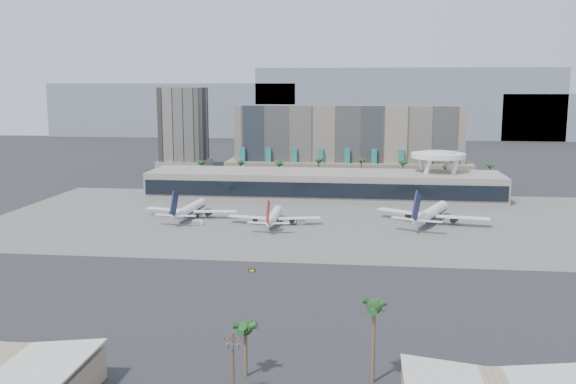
# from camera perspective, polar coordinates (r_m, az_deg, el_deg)

# --- Properties ---
(ground) EXTENTS (900.00, 900.00, 0.00)m
(ground) POSITION_cam_1_polar(r_m,az_deg,el_deg) (206.08, 1.12, -5.59)
(ground) COLOR #232326
(ground) RESTS_ON ground
(apron_pad) EXTENTS (260.00, 130.00, 0.06)m
(apron_pad) POSITION_cam_1_polar(r_m,az_deg,el_deg) (259.36, 2.34, -2.43)
(apron_pad) COLOR #5B5B59
(apron_pad) RESTS_ON ground
(mountain_ridge) EXTENTS (680.00, 60.00, 70.00)m
(mountain_ridge) POSITION_cam_1_polar(r_m,az_deg,el_deg) (668.45, 7.62, 7.40)
(mountain_ridge) COLOR gray
(mountain_ridge) RESTS_ON ground
(hotel) EXTENTS (140.00, 30.00, 42.00)m
(hotel) POSITION_cam_1_polar(r_m,az_deg,el_deg) (374.34, 5.35, 3.82)
(hotel) COLOR gray
(hotel) RESTS_ON ground
(office_tower) EXTENTS (30.00, 30.00, 52.00)m
(office_tower) POSITION_cam_1_polar(r_m,az_deg,el_deg) (415.34, -9.23, 5.15)
(office_tower) COLOR black
(office_tower) RESTS_ON ground
(terminal) EXTENTS (170.00, 32.50, 14.50)m
(terminal) POSITION_cam_1_polar(r_m,az_deg,el_deg) (312.04, 3.15, 0.81)
(terminal) COLOR #9B9488
(terminal) RESTS_ON ground
(saucer_structure) EXTENTS (26.00, 26.00, 21.89)m
(saucer_structure) POSITION_cam_1_polar(r_m,az_deg,el_deg) (317.90, 13.20, 2.90)
(saucer_structure) COLOR white
(saucer_structure) RESTS_ON ground
(palm_row) EXTENTS (157.80, 2.80, 13.10)m
(palm_row) POSITION_cam_1_polar(r_m,az_deg,el_deg) (345.92, 4.70, 2.31)
(palm_row) COLOR brown
(palm_row) RESTS_ON ground
(utility_pole) EXTENTS (3.20, 0.85, 12.00)m
(utility_pole) POSITION_cam_1_polar(r_m,az_deg,el_deg) (114.12, -4.91, -14.59)
(utility_pole) COLOR #4C3826
(utility_pole) RESTS_ON ground
(airliner_left) EXTENTS (39.03, 40.30, 13.91)m
(airliner_left) POSITION_cam_1_polar(r_m,az_deg,el_deg) (264.58, -8.73, -1.53)
(airliner_left) COLOR white
(airliner_left) RESTS_ON ground
(airliner_centre) EXTENTS (36.44, 37.49, 12.95)m
(airliner_centre) POSITION_cam_1_polar(r_m,az_deg,el_deg) (248.53, -1.30, -2.19)
(airliner_centre) COLOR white
(airliner_centre) RESTS_ON ground
(airliner_right) EXTENTS (42.82, 44.18, 16.07)m
(airliner_right) POSITION_cam_1_polar(r_m,az_deg,el_deg) (257.01, 12.58, -1.85)
(airliner_right) COLOR white
(airliner_right) RESTS_ON ground
(service_vehicle_a) EXTENTS (4.19, 2.37, 1.96)m
(service_vehicle_a) POSITION_cam_1_polar(r_m,az_deg,el_deg) (250.39, -8.05, -2.73)
(service_vehicle_a) COLOR silver
(service_vehicle_a) RESTS_ON ground
(service_vehicle_b) EXTENTS (3.90, 2.88, 1.79)m
(service_vehicle_b) POSITION_cam_1_polar(r_m,az_deg,el_deg) (249.78, 1.15, -2.69)
(service_vehicle_b) COLOR silver
(service_vehicle_b) RESTS_ON ground
(taxiway_sign) EXTENTS (2.04, 0.48, 0.92)m
(taxiway_sign) POSITION_cam_1_polar(r_m,az_deg,el_deg) (187.70, -3.23, -6.98)
(taxiway_sign) COLOR black
(taxiway_sign) RESTS_ON ground
(near_palm_a) EXTENTS (6.00, 6.00, 10.82)m
(near_palm_a) POSITION_cam_1_polar(r_m,az_deg,el_deg) (121.47, -3.81, -12.60)
(near_palm_a) COLOR brown
(near_palm_a) RESTS_ON ground
(near_palm_b) EXTENTS (6.00, 6.00, 15.87)m
(near_palm_b) POSITION_cam_1_polar(r_m,az_deg,el_deg) (118.04, 7.65, -10.77)
(near_palm_b) COLOR brown
(near_palm_b) RESTS_ON ground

